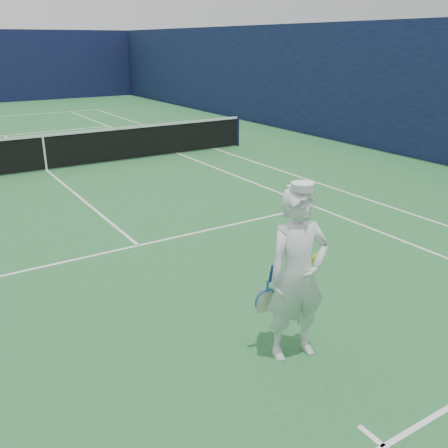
% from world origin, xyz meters
% --- Properties ---
extents(ground, '(80.00, 80.00, 0.00)m').
position_xyz_m(ground, '(0.00, 0.00, 0.00)').
color(ground, '#296B34').
rests_on(ground, ground).
extents(court_markings, '(11.03, 23.83, 0.01)m').
position_xyz_m(court_markings, '(0.00, 0.00, 0.00)').
color(court_markings, white).
rests_on(court_markings, ground).
extents(windscreen_fence, '(20.12, 36.12, 4.00)m').
position_xyz_m(windscreen_fence, '(0.00, 0.00, 2.00)').
color(windscreen_fence, '#0F1338').
rests_on(windscreen_fence, ground).
extents(tennis_net, '(12.88, 0.09, 1.07)m').
position_xyz_m(tennis_net, '(0.00, 0.00, 0.55)').
color(tennis_net, '#141E4C').
rests_on(tennis_net, ground).
extents(tennis_player, '(0.80, 0.62, 2.04)m').
position_xyz_m(tennis_player, '(0.24, -10.34, 1.00)').
color(tennis_player, white).
rests_on(tennis_player, ground).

